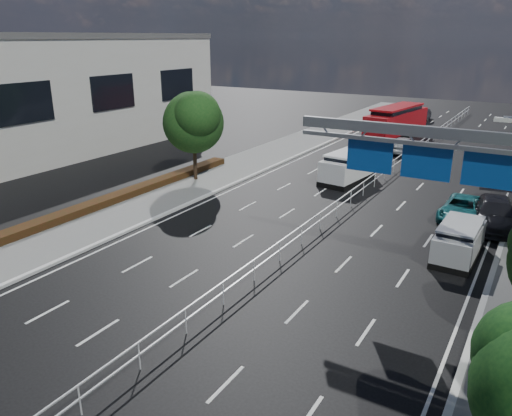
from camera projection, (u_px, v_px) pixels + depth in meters
The scene contains 13 objects.
ground at pixel (157, 356), 16.83m from camera, with size 160.00×160.00×0.00m, color black.
median_fence at pixel (372, 182), 34.96m from camera, with size 0.05×85.00×1.02m.
hedge_near at pixel (32, 227), 27.18m from camera, with size 1.00×36.00×0.44m, color black.
overhead_gantry at pixel (445, 158), 19.93m from camera, with size 10.24×0.38×7.45m.
near_building at pixel (31, 98), 44.28m from camera, with size 12.00×38.00×10.00m, color beige.
near_tree_back at pixel (194, 119), 35.69m from camera, with size 4.84×4.51×6.69m.
white_minivan at pixel (348, 167), 36.70m from camera, with size 2.79×5.33×2.22m.
red_bus at pixel (396, 121), 52.94m from camera, with size 4.09×11.21×3.27m.
near_car_silver at pixel (403, 145), 46.07m from camera, with size 1.76×4.37×1.49m, color #B7BBBF.
near_car_dark at pixel (423, 114), 63.82m from camera, with size 1.55×4.43×1.46m, color black.
silver_minivan at pixel (459, 241), 24.10m from camera, with size 1.91×4.29×1.77m.
parked_car_teal at pixel (462, 208), 29.25m from camera, with size 2.17×4.70×1.31m, color #165E64.
parked_car_dark at pixel (495, 214), 28.03m from camera, with size 2.20×5.40×1.57m, color black.
Camera 1 is at (10.15, -10.58, 10.23)m, focal length 35.00 mm.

